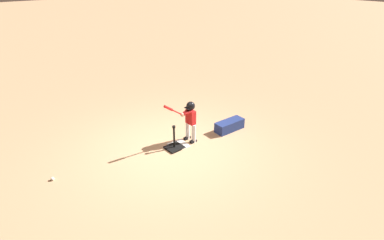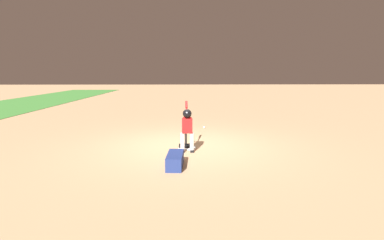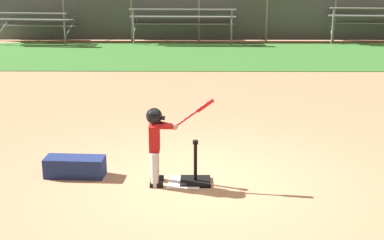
{
  "view_description": "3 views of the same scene",
  "coord_description": "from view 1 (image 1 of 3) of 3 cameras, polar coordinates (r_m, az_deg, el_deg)",
  "views": [
    {
      "loc": [
        3.64,
        5.04,
        3.92
      ],
      "look_at": [
        -0.55,
        0.14,
        0.68
      ],
      "focal_mm": 28.0,
      "sensor_mm": 36.0,
      "label": 1
    },
    {
      "loc": [
        -7.88,
        0.02,
        1.94
      ],
      "look_at": [
        -0.25,
        -0.16,
        0.75
      ],
      "focal_mm": 28.0,
      "sensor_mm": 36.0,
      "label": 2
    },
    {
      "loc": [
        -0.09,
        -6.84,
        2.92
      ],
      "look_at": [
        -0.15,
        -0.13,
        0.94
      ],
      "focal_mm": 50.0,
      "sensor_mm": 36.0,
      "label": 3
    }
  ],
  "objects": [
    {
      "name": "batting_tee",
      "position": [
        7.36,
        -3.39,
        -4.79
      ],
      "size": [
        0.42,
        0.38,
        0.62
      ],
      "color": "black",
      "rests_on": "ground_plane"
    },
    {
      "name": "baseball",
      "position": [
        6.98,
        -25.05,
        -10.1
      ],
      "size": [
        0.07,
        0.07,
        0.07
      ],
      "primitive_type": "sphere",
      "color": "white",
      "rests_on": "ground_plane"
    },
    {
      "name": "equipment_bag",
      "position": [
        8.2,
        7.16,
        -1.03
      ],
      "size": [
        0.86,
        0.37,
        0.28
      ],
      "primitive_type": "cube",
      "rotation": [
        0.0,
        0.0,
        -0.05
      ],
      "color": "navy",
      "rests_on": "ground_plane"
    },
    {
      "name": "ground_plane",
      "position": [
        7.36,
        -3.98,
        -5.63
      ],
      "size": [
        90.0,
        90.0,
        0.0
      ],
      "primitive_type": "plane",
      "color": "tan"
    },
    {
      "name": "home_plate",
      "position": [
        7.5,
        -2.59,
        -4.83
      ],
      "size": [
        0.48,
        0.48,
        0.02
      ],
      "primitive_type": "cube",
      "rotation": [
        0.0,
        0.0,
        -0.09
      ],
      "color": "white",
      "rests_on": "ground_plane"
    },
    {
      "name": "batter_child",
      "position": [
        7.37,
        -0.47,
        0.61
      ],
      "size": [
        0.91,
        0.34,
        1.21
      ],
      "color": "silver",
      "rests_on": "ground_plane"
    }
  ]
}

